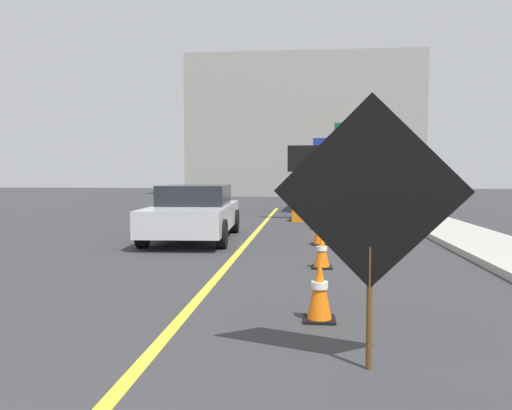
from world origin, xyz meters
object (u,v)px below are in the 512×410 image
Objects in this scene: box_truck at (341,173)px; highway_guide_sign at (366,145)px; traffic_cone_mid_lane at (322,251)px; arrow_board_trailer at (309,207)px; pickup_car at (194,212)px; traffic_cone_curbside at (317,220)px; traffic_cone_near_sign at (320,290)px; traffic_cone_far_lane at (319,233)px; roadwork_sign at (371,197)px.

highway_guide_sign is (2.00, 7.36, 1.69)m from box_truck.
arrow_board_trailer is at bearing 90.99° from traffic_cone_mid_lane.
highway_guide_sign is (6.43, 18.85, 2.73)m from pickup_car.
traffic_cone_mid_lane reaches higher than traffic_cone_curbside.
traffic_cone_near_sign is (-1.43, -18.56, -1.37)m from box_truck.
pickup_car is at bearing 112.98° from traffic_cone_near_sign.
traffic_cone_far_lane is at bearing 88.66° from traffic_cone_near_sign.
arrow_board_trailer is at bearing -104.94° from highway_guide_sign.
highway_guide_sign reaches higher than traffic_cone_curbside.
arrow_board_trailer reaches higher than traffic_cone_far_lane.
roadwork_sign is at bearing -88.91° from traffic_cone_curbside.
arrow_board_trailer is 3.09m from traffic_cone_curbside.
box_truck is at bearing 85.59° from traffic_cone_near_sign.
roadwork_sign is at bearing -86.88° from traffic_cone_mid_lane.
roadwork_sign reaches higher than traffic_cone_mid_lane.
pickup_car reaches higher than traffic_cone_mid_lane.
traffic_cone_near_sign is (0.04, -12.90, -0.13)m from arrow_board_trailer.
traffic_cone_curbside is (0.17, 9.83, -0.07)m from traffic_cone_near_sign.
arrow_board_trailer is 4.58× the size of traffic_cone_far_lane.
box_truck is 11.84× the size of traffic_cone_curbside.
pickup_car reaches higher than traffic_cone_near_sign.
pickup_car is at bearing 166.79° from traffic_cone_far_lane.
arrow_board_trailer reaches higher than traffic_cone_near_sign.
arrow_board_trailer is 9.60m from traffic_cone_mid_lane.
highway_guide_sign is 23.07m from traffic_cone_mid_lane.
traffic_cone_mid_lane is at bearing -89.01° from arrow_board_trailer.
roadwork_sign is 11.32m from traffic_cone_curbside.
traffic_cone_near_sign is 1.17× the size of traffic_cone_mid_lane.
roadwork_sign is 14.37m from arrow_board_trailer.
traffic_cone_mid_lane is at bearing -90.48° from traffic_cone_far_lane.
traffic_cone_mid_lane is at bearing 93.12° from roadwork_sign.
traffic_cone_far_lane is (-1.28, -12.22, -1.44)m from box_truck.
traffic_cone_curbside is (0.04, 6.52, -0.01)m from traffic_cone_mid_lane.
traffic_cone_mid_lane is (3.13, -3.77, -0.40)m from pickup_car.
traffic_cone_far_lane is (0.15, 6.34, -0.06)m from traffic_cone_near_sign.
traffic_cone_mid_lane reaches higher than traffic_cone_far_lane.
box_truck reaches higher than traffic_cone_curbside.
roadwork_sign is 4.88m from traffic_cone_mid_lane.
highway_guide_sign is (3.05, 27.36, 1.95)m from roadwork_sign.
traffic_cone_near_sign is (-3.43, -25.93, -3.07)m from highway_guide_sign.
box_truck reaches higher than arrow_board_trailer.
box_truck is 12.35m from pickup_car.
traffic_cone_mid_lane is at bearing 87.86° from traffic_cone_near_sign.
traffic_cone_curbside is at bearing 40.94° from pickup_car.
traffic_cone_near_sign is at bearing -92.14° from traffic_cone_mid_lane.
highway_guide_sign is 8.54× the size of traffic_cone_curbside.
traffic_cone_curbside is (0.02, 3.49, -0.00)m from traffic_cone_far_lane.
roadwork_sign reaches higher than traffic_cone_curbside.
traffic_cone_curbside is (-1.26, -8.73, -1.44)m from box_truck.
traffic_cone_far_lane is (3.15, -0.74, -0.41)m from pickup_car.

